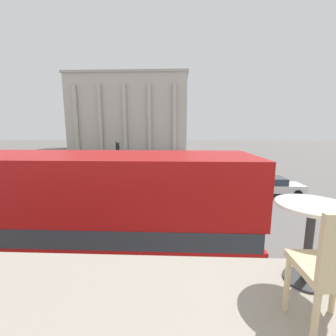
{
  "coord_description": "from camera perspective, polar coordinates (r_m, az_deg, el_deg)",
  "views": [
    {
      "loc": [
        -0.03,
        -2.24,
        4.94
      ],
      "look_at": [
        -0.79,
        15.75,
        1.83
      ],
      "focal_mm": 24.0,
      "sensor_mm": 36.0,
      "label": 1
    }
  ],
  "objects": [
    {
      "name": "car_silver",
      "position": [
        20.66,
        0.33,
        -2.03
      ],
      "size": [
        4.2,
        1.93,
        1.35
      ],
      "rotation": [
        0.0,
        0.0,
        1.67
      ],
      "color": "black",
      "rests_on": "ground_plane"
    },
    {
      "name": "double_decker_bus",
      "position": [
        7.08,
        -27.05,
        -12.33
      ],
      "size": [
        10.67,
        2.65,
        4.3
      ],
      "rotation": [
        0.0,
        0.0,
        -0.03
      ],
      "color": "black",
      "rests_on": "ground_plane"
    },
    {
      "name": "traffic_light_near",
      "position": [
        11.91,
        -6.99,
        -3.81
      ],
      "size": [
        0.42,
        0.24,
        3.26
      ],
      "color": "black",
      "rests_on": "ground_plane"
    },
    {
      "name": "car_white",
      "position": [
        18.93,
        25.1,
        -4.08
      ],
      "size": [
        4.2,
        1.93,
        1.35
      ],
      "rotation": [
        0.0,
        0.0,
        5.46
      ],
      "color": "black",
      "rests_on": "ground_plane"
    },
    {
      "name": "pedestrian_grey",
      "position": [
        26.15,
        14.67,
        0.72
      ],
      "size": [
        0.32,
        0.32,
        1.66
      ],
      "rotation": [
        0.0,
        0.0,
        0.29
      ],
      "color": "#282B33",
      "rests_on": "ground_plane"
    },
    {
      "name": "plaza_building_left",
      "position": [
        58.85,
        -9.11,
        13.34
      ],
      "size": [
        27.54,
        17.05,
        17.37
      ],
      "color": "#BCB2A8",
      "rests_on": "ground_plane"
    },
    {
      "name": "pedestrian_yellow",
      "position": [
        33.08,
        19.55,
        2.48
      ],
      "size": [
        0.32,
        0.32,
        1.8
      ],
      "rotation": [
        0.0,
        0.0,
        3.41
      ],
      "color": "#282B33",
      "rests_on": "ground_plane"
    },
    {
      "name": "cafe_dining_table",
      "position": [
        2.36,
        32.49,
        -12.14
      ],
      "size": [
        0.6,
        0.6,
        0.73
      ],
      "color": "#2D2D30",
      "rests_on": "cafe_floor_slab"
    },
    {
      "name": "traffic_light_mid",
      "position": [
        20.74,
        -12.7,
        2.86
      ],
      "size": [
        0.42,
        0.24,
        3.85
      ],
      "color": "black",
      "rests_on": "ground_plane"
    }
  ]
}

